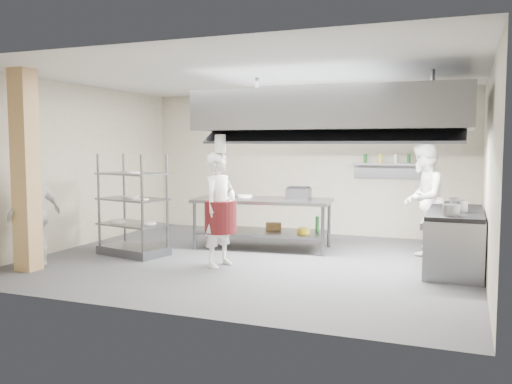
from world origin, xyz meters
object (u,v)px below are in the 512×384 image
at_px(island, 263,224).
at_px(cooking_range, 455,242).
at_px(pass_rack, 133,205).
at_px(chef_head, 220,210).
at_px(chef_plating, 35,214).
at_px(griddle, 299,193).
at_px(chef_line, 423,199).
at_px(stockpot, 459,206).

bearing_deg(island, cooking_range, -15.10).
relative_size(pass_rack, chef_head, 0.98).
bearing_deg(chef_plating, pass_rack, 151.81).
bearing_deg(griddle, chef_plating, -141.82).
relative_size(pass_rack, griddle, 4.26).
relative_size(chef_head, chef_line, 0.92).
bearing_deg(chef_plating, griddle, 136.68).
height_order(chef_head, stockpot, chef_head).
bearing_deg(chef_line, pass_rack, -59.35).
relative_size(chef_head, chef_plating, 1.09).
distance_m(pass_rack, griddle, 2.92).
bearing_deg(chef_head, chef_plating, 124.86).
height_order(chef_head, chef_line, chef_line).
bearing_deg(chef_plating, stockpot, 114.61).
bearing_deg(stockpot, chef_head, -165.29).
bearing_deg(chef_line, island, -70.71).
relative_size(pass_rack, chef_plating, 1.06).
distance_m(chef_line, griddle, 2.15).
bearing_deg(stockpot, chef_line, 116.35).
bearing_deg(cooking_range, stockpot, -78.32).
bearing_deg(cooking_range, griddle, 165.78).
height_order(chef_plating, stockpot, chef_plating).
bearing_deg(griddle, island, -164.69).
height_order(pass_rack, chef_line, chef_line).
bearing_deg(chef_head, chef_line, -40.02).
distance_m(pass_rack, stockpot, 5.25).
relative_size(chef_line, griddle, 4.71).
distance_m(island, chef_line, 2.84).
distance_m(island, pass_rack, 2.34).
distance_m(pass_rack, cooking_range, 5.25).
relative_size(cooking_range, chef_line, 1.04).
bearing_deg(chef_line, cooking_range, 37.77).
distance_m(cooking_range, griddle, 2.82).
xyz_separation_m(griddle, stockpot, (2.72, -0.88, -0.02)).
bearing_deg(chef_line, chef_head, -44.78).
bearing_deg(island, griddle, 10.20).
xyz_separation_m(chef_plating, stockpot, (6.12, 1.95, 0.17)).
xyz_separation_m(cooking_range, chef_head, (-3.40, -1.11, 0.47)).
height_order(island, pass_rack, pass_rack).
xyz_separation_m(island, chef_head, (-0.11, -1.60, 0.43)).
relative_size(cooking_range, stockpot, 8.04).
xyz_separation_m(chef_head, griddle, (0.73, 1.78, 0.12)).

